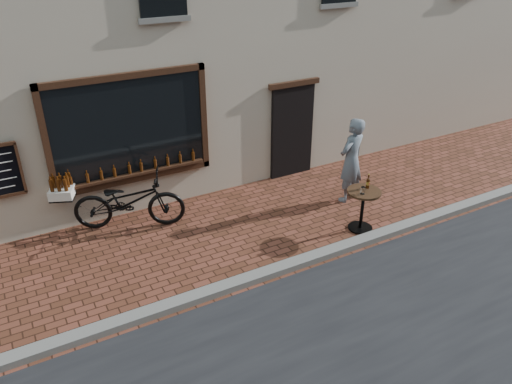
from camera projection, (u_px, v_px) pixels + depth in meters
ground at (304, 271)px, 8.78m from camera, size 90.00×90.00×0.00m
kerb at (298, 262)px, 8.90m from camera, size 90.00×0.25×0.12m
cargo_bicycle at (127, 201)px, 9.84m from camera, size 2.58×1.61×1.22m
bistro_table at (363, 202)px, 9.75m from camera, size 0.67×0.67×1.14m
pedestrian at (351, 160)px, 10.68m from camera, size 0.79×0.63×1.89m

